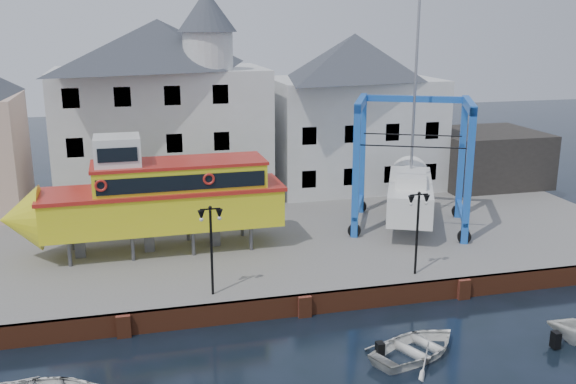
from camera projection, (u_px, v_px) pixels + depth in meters
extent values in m
plane|color=black|center=(304.00, 316.00, 29.33)|extent=(140.00, 140.00, 0.00)
cube|color=slate|center=(256.00, 232.00, 39.51)|extent=(44.00, 22.00, 1.00)
cube|color=brown|center=(304.00, 305.00, 29.32)|extent=(44.00, 0.25, 1.00)
cube|color=brown|center=(124.00, 326.00, 27.27)|extent=(0.60, 0.36, 1.00)
cube|color=brown|center=(305.00, 306.00, 29.16)|extent=(0.60, 0.36, 1.00)
cube|color=brown|center=(463.00, 289.00, 31.04)|extent=(0.60, 0.36, 1.00)
cube|color=silver|center=(163.00, 135.00, 44.07)|extent=(14.00, 8.00, 9.00)
pyramid|color=#393D45|center=(158.00, 44.00, 42.50)|extent=(14.00, 8.00, 3.20)
cube|color=black|center=(79.00, 195.00, 39.81)|extent=(1.00, 0.08, 1.20)
cube|color=black|center=(129.00, 192.00, 40.51)|extent=(1.00, 0.08, 1.20)
cube|color=black|center=(177.00, 189.00, 41.22)|extent=(1.00, 0.08, 1.20)
cube|color=black|center=(223.00, 186.00, 41.93)|extent=(1.00, 0.08, 1.20)
cube|color=black|center=(75.00, 148.00, 39.03)|extent=(1.00, 0.08, 1.20)
cube|color=black|center=(126.00, 145.00, 39.74)|extent=(1.00, 0.08, 1.20)
cube|color=black|center=(174.00, 143.00, 40.45)|extent=(1.00, 0.08, 1.20)
cube|color=black|center=(222.00, 141.00, 41.16)|extent=(1.00, 0.08, 1.20)
cube|color=black|center=(71.00, 98.00, 38.26)|extent=(1.00, 0.08, 1.20)
cube|color=black|center=(122.00, 97.00, 38.97)|extent=(1.00, 0.08, 1.20)
cube|color=black|center=(172.00, 95.00, 39.68)|extent=(1.00, 0.08, 1.20)
cube|color=black|center=(220.00, 94.00, 40.38)|extent=(1.00, 0.08, 1.20)
cylinder|color=silver|center=(208.00, 51.00, 41.06)|extent=(3.20, 3.20, 2.40)
cone|color=#393D45|center=(207.00, 11.00, 40.41)|extent=(3.80, 3.80, 2.60)
cube|color=silver|center=(352.00, 132.00, 47.97)|extent=(12.00, 8.00, 8.00)
pyramid|color=#393D45|center=(354.00, 56.00, 46.53)|extent=(12.00, 8.00, 3.20)
cube|color=black|center=(309.00, 179.00, 43.82)|extent=(1.00, 0.08, 1.20)
cube|color=black|center=(350.00, 177.00, 44.52)|extent=(1.00, 0.08, 1.20)
cube|color=black|center=(391.00, 174.00, 45.23)|extent=(1.00, 0.08, 1.20)
cube|color=black|center=(430.00, 172.00, 45.94)|extent=(1.00, 0.08, 1.20)
cube|color=black|center=(309.00, 136.00, 43.04)|extent=(1.00, 0.08, 1.20)
cube|color=black|center=(351.00, 134.00, 43.75)|extent=(1.00, 0.08, 1.20)
cube|color=black|center=(392.00, 132.00, 44.46)|extent=(1.00, 0.08, 1.20)
cube|color=black|center=(432.00, 130.00, 45.17)|extent=(1.00, 0.08, 1.20)
cube|color=#272421|center=(484.00, 157.00, 48.97)|extent=(8.00, 7.00, 4.00)
cylinder|color=black|center=(212.00, 253.00, 28.74)|extent=(0.12, 0.12, 4.00)
cube|color=black|center=(210.00, 209.00, 28.21)|extent=(0.90, 0.06, 0.06)
sphere|color=black|center=(210.00, 207.00, 28.19)|extent=(0.16, 0.16, 0.16)
cone|color=black|center=(201.00, 216.00, 28.19)|extent=(0.32, 0.32, 0.45)
sphere|color=white|center=(201.00, 219.00, 28.23)|extent=(0.18, 0.18, 0.18)
cone|color=black|center=(219.00, 214.00, 28.37)|extent=(0.32, 0.32, 0.45)
sphere|color=white|center=(219.00, 218.00, 28.42)|extent=(0.18, 0.18, 0.18)
cylinder|color=black|center=(417.00, 235.00, 31.10)|extent=(0.12, 0.12, 4.00)
cube|color=black|center=(419.00, 195.00, 30.57)|extent=(0.90, 0.06, 0.06)
sphere|color=black|center=(419.00, 193.00, 30.55)|extent=(0.16, 0.16, 0.16)
cone|color=black|center=(411.00, 201.00, 30.55)|extent=(0.32, 0.32, 0.45)
sphere|color=white|center=(411.00, 204.00, 30.59)|extent=(0.18, 0.18, 0.18)
cone|color=black|center=(427.00, 199.00, 30.73)|extent=(0.32, 0.32, 0.45)
sphere|color=white|center=(426.00, 203.00, 30.78)|extent=(0.18, 0.18, 0.18)
cylinder|color=#59595E|center=(70.00, 254.00, 32.42)|extent=(0.20, 0.20, 1.34)
cylinder|color=#59595E|center=(72.00, 238.00, 34.75)|extent=(0.20, 0.20, 1.34)
cylinder|color=#59595E|center=(133.00, 248.00, 33.20)|extent=(0.20, 0.20, 1.34)
cylinder|color=#59595E|center=(131.00, 233.00, 35.53)|extent=(0.20, 0.20, 1.34)
cylinder|color=#59595E|center=(193.00, 243.00, 33.97)|extent=(0.20, 0.20, 1.34)
cylinder|color=#59595E|center=(188.00, 229.00, 36.31)|extent=(0.20, 0.20, 1.34)
cylinder|color=#59595E|center=(251.00, 238.00, 34.75)|extent=(0.20, 0.20, 1.34)
cylinder|color=#59595E|center=(242.00, 224.00, 37.08)|extent=(0.20, 0.20, 1.34)
cube|color=#59595E|center=(80.00, 245.00, 33.70)|extent=(0.54, 0.45, 1.34)
cube|color=#59595E|center=(149.00, 239.00, 34.59)|extent=(0.54, 0.45, 1.34)
cube|color=#59595E|center=(215.00, 234.00, 35.47)|extent=(0.54, 0.45, 1.34)
cube|color=yellow|center=(164.00, 209.00, 34.38)|extent=(12.54, 3.56, 1.96)
cone|color=yellow|center=(20.00, 219.00, 32.58)|extent=(2.01, 3.42, 3.39)
cube|color=red|center=(163.00, 189.00, 34.11)|extent=(12.81, 3.71, 0.20)
cube|color=yellow|center=(180.00, 177.00, 34.17)|extent=(8.97, 3.15, 1.43)
cube|color=black|center=(183.00, 183.00, 32.71)|extent=(8.57, 0.17, 0.80)
cube|color=black|center=(177.00, 170.00, 35.60)|extent=(8.57, 0.17, 0.80)
cube|color=red|center=(179.00, 162.00, 33.96)|extent=(9.15, 3.25, 0.16)
cube|color=white|center=(117.00, 152.00, 33.00)|extent=(2.35, 2.35, 1.62)
cube|color=black|center=(117.00, 155.00, 31.87)|extent=(1.95, 0.09, 0.71)
torus|color=red|center=(101.00, 186.00, 31.63)|extent=(0.63, 0.13, 0.62)
torus|color=red|center=(209.00, 179.00, 32.96)|extent=(0.63, 0.13, 0.62)
cube|color=#1763B6|center=(356.00, 173.00, 36.06)|extent=(0.50, 0.50, 7.62)
cylinder|color=black|center=(354.00, 230.00, 36.95)|extent=(0.81, 0.56, 0.76)
cube|color=#1763B6|center=(362.00, 155.00, 40.87)|extent=(0.50, 0.50, 7.62)
cylinder|color=black|center=(361.00, 206.00, 41.76)|extent=(0.81, 0.56, 0.76)
cube|color=#1763B6|center=(469.00, 177.00, 34.99)|extent=(0.50, 0.50, 7.62)
cylinder|color=black|center=(464.00, 237.00, 35.88)|extent=(0.81, 0.56, 0.76)
cube|color=#1763B6|center=(461.00, 158.00, 39.80)|extent=(0.50, 0.50, 7.62)
cylinder|color=black|center=(458.00, 211.00, 40.69)|extent=(0.81, 0.56, 0.76)
cube|color=#1763B6|center=(361.00, 103.00, 37.54)|extent=(2.60, 5.11, 0.53)
cube|color=#1763B6|center=(358.00, 207.00, 39.17)|extent=(2.50, 5.06, 0.23)
cube|color=#1763B6|center=(469.00, 105.00, 36.47)|extent=(2.60, 5.11, 0.53)
cube|color=#1763B6|center=(462.00, 212.00, 38.10)|extent=(2.50, 5.06, 0.23)
cube|color=#1763B6|center=(414.00, 99.00, 39.41)|extent=(6.10, 3.06, 0.38)
cube|color=white|center=(410.00, 195.00, 38.41)|extent=(5.66, 8.46, 1.74)
cone|color=white|center=(410.00, 177.00, 43.01)|extent=(3.00, 2.62, 2.50)
cube|color=#59595E|center=(409.00, 215.00, 38.73)|extent=(1.05, 1.89, 0.76)
cube|color=white|center=(411.00, 178.00, 37.58)|extent=(2.94, 3.69, 0.65)
cylinder|color=#99999E|center=(416.00, 79.00, 37.16)|extent=(0.21, 0.21, 11.97)
cube|color=black|center=(413.00, 147.00, 35.69)|extent=(5.45, 2.57, 0.05)
cube|color=black|center=(412.00, 135.00, 39.41)|extent=(5.45, 2.57, 0.05)
imported|color=white|center=(416.00, 355.00, 25.92)|extent=(5.22, 4.58, 0.90)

